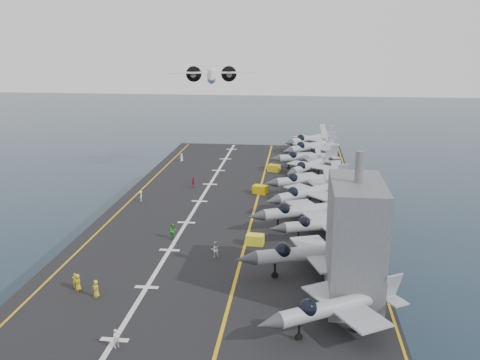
# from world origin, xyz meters

# --- Properties ---
(ground) EXTENTS (500.00, 500.00, 0.00)m
(ground) POSITION_xyz_m (0.00, 0.00, 0.00)
(ground) COLOR #142135
(ground) RESTS_ON ground
(hull) EXTENTS (36.00, 90.00, 10.00)m
(hull) POSITION_xyz_m (0.00, 0.00, 5.00)
(hull) COLOR #56595E
(hull) RESTS_ON ground
(flight_deck) EXTENTS (38.00, 92.00, 0.40)m
(flight_deck) POSITION_xyz_m (0.00, 0.00, 10.20)
(flight_deck) COLOR black
(flight_deck) RESTS_ON hull
(foul_line) EXTENTS (0.35, 90.00, 0.02)m
(foul_line) POSITION_xyz_m (3.00, 0.00, 10.42)
(foul_line) COLOR gold
(foul_line) RESTS_ON flight_deck
(landing_centerline) EXTENTS (0.50, 90.00, 0.02)m
(landing_centerline) POSITION_xyz_m (-6.00, 0.00, 10.42)
(landing_centerline) COLOR silver
(landing_centerline) RESTS_ON flight_deck
(deck_edge_port) EXTENTS (0.25, 90.00, 0.02)m
(deck_edge_port) POSITION_xyz_m (-17.00, 0.00, 10.42)
(deck_edge_port) COLOR gold
(deck_edge_port) RESTS_ON flight_deck
(deck_edge_stbd) EXTENTS (0.25, 90.00, 0.02)m
(deck_edge_stbd) POSITION_xyz_m (18.50, 0.00, 10.42)
(deck_edge_stbd) COLOR gold
(deck_edge_stbd) RESTS_ON flight_deck
(island_superstructure) EXTENTS (5.00, 10.00, 15.00)m
(island_superstructure) POSITION_xyz_m (15.00, -30.00, 17.90)
(island_superstructure) COLOR #56595E
(island_superstructure) RESTS_ON flight_deck
(fighter_jet_0) EXTENTS (16.83, 15.30, 4.86)m
(fighter_jet_0) POSITION_xyz_m (13.13, -36.12, 12.83)
(fighter_jet_0) COLOR #949AA4
(fighter_jet_0) RESTS_ON flight_deck
(fighter_jet_1) EXTENTS (17.63, 14.51, 5.26)m
(fighter_jet_1) POSITION_xyz_m (11.13, -24.77, 13.03)
(fighter_jet_1) COLOR #99A1AA
(fighter_jet_1) RESTS_ON flight_deck
(fighter_jet_2) EXTENTS (15.41, 12.76, 4.59)m
(fighter_jet_2) POSITION_xyz_m (13.08, -14.53, 12.69)
(fighter_jet_2) COLOR #A1A8B3
(fighter_jet_2) RESTS_ON flight_deck
(fighter_jet_3) EXTENTS (17.49, 15.16, 5.11)m
(fighter_jet_3) POSITION_xyz_m (10.55, -9.95, 12.95)
(fighter_jet_3) COLOR #97A1A8
(fighter_jet_3) RESTS_ON flight_deck
(fighter_jet_4) EXTENTS (17.36, 17.06, 5.07)m
(fighter_jet_4) POSITION_xyz_m (11.03, -1.18, 12.94)
(fighter_jet_4) COLOR gray
(fighter_jet_4) RESTS_ON flight_deck
(fighter_jet_5) EXTENTS (16.97, 14.48, 4.98)m
(fighter_jet_5) POSITION_xyz_m (11.45, 6.33, 12.89)
(fighter_jet_5) COLOR gray
(fighter_jet_5) RESTS_ON flight_deck
(fighter_jet_6) EXTENTS (14.87, 16.42, 4.75)m
(fighter_jet_6) POSITION_xyz_m (11.46, 16.64, 12.78)
(fighter_jet_6) COLOR #A1AAB1
(fighter_jet_6) RESTS_ON flight_deck
(fighter_jet_7) EXTENTS (15.91, 12.94, 4.78)m
(fighter_jet_7) POSITION_xyz_m (11.17, 23.72, 12.79)
(fighter_jet_7) COLOR gray
(fighter_jet_7) RESTS_ON flight_deck
(fighter_jet_8) EXTENTS (17.38, 17.51, 5.14)m
(fighter_jet_8) POSITION_xyz_m (12.03, 33.60, 12.97)
(fighter_jet_8) COLOR #9CA2AC
(fighter_jet_8) RESTS_ON flight_deck
(tow_cart_a) EXTENTS (2.31, 1.62, 1.31)m
(tow_cart_a) POSITION_xyz_m (4.23, -16.98, 11.06)
(tow_cart_a) COLOR yellow
(tow_cart_a) RESTS_ON flight_deck
(tow_cart_b) EXTENTS (2.64, 2.14, 1.37)m
(tow_cart_b) POSITION_xyz_m (3.19, 5.41, 11.09)
(tow_cart_b) COLOR yellow
(tow_cart_b) RESTS_ON flight_deck
(tow_cart_c) EXTENTS (2.56, 2.06, 1.33)m
(tow_cart_c) POSITION_xyz_m (4.73, 20.44, 11.07)
(tow_cart_c) COLOR yellow
(tow_cart_c) RESTS_ON flight_deck
(crew_0) EXTENTS (1.30, 1.24, 1.80)m
(crew_0) POSITION_xyz_m (-10.43, -32.57, 11.30)
(crew_0) COLOR gold
(crew_0) RESTS_ON flight_deck
(crew_1) EXTENTS (1.12, 0.94, 1.59)m
(crew_1) POSITION_xyz_m (-13.38, -30.77, 11.19)
(crew_1) COLOR #D7C108
(crew_1) RESTS_ON flight_deck
(crew_2) EXTENTS (1.41, 1.46, 2.04)m
(crew_2) POSITION_xyz_m (-6.43, -16.14, 11.42)
(crew_2) COLOR #268F27
(crew_2) RESTS_ON flight_deck
(crew_3) EXTENTS (0.96, 1.16, 1.66)m
(crew_3) POSITION_xyz_m (-15.29, -0.85, 11.23)
(crew_3) COLOR silver
(crew_3) RESTS_ON flight_deck
(crew_4) EXTENTS (1.10, 1.27, 1.78)m
(crew_4) POSITION_xyz_m (-8.51, 7.72, 11.29)
(crew_4) COLOR #AD1023
(crew_4) RESTS_ON flight_deck
(crew_5) EXTENTS (1.07, 1.17, 1.63)m
(crew_5) POSITION_xyz_m (-14.75, 26.81, 11.21)
(crew_5) COLOR white
(crew_5) RESTS_ON flight_deck
(crew_6) EXTENTS (1.15, 1.20, 1.67)m
(crew_6) POSITION_xyz_m (-5.43, -41.04, 11.23)
(crew_6) COLOR silver
(crew_6) RESTS_ON flight_deck
(crew_7) EXTENTS (1.31, 0.99, 1.98)m
(crew_7) POSITION_xyz_m (-0.11, -21.48, 11.39)
(crew_7) COLOR silver
(crew_7) RESTS_ON flight_deck
(transport_plane) EXTENTS (24.28, 18.44, 5.24)m
(transport_plane) POSITION_xyz_m (-13.22, 56.80, 25.28)
(transport_plane) COLOR silver
(fighter_jet_9) EXTENTS (17.38, 17.51, 5.14)m
(fighter_jet_9) POSITION_xyz_m (12.03, 42.10, 12.97)
(fighter_jet_9) COLOR #9CA2AC
(fighter_jet_9) RESTS_ON flight_deck
(crew_8) EXTENTS (1.30, 1.24, 1.80)m
(crew_8) POSITION_xyz_m (-12.81, -31.42, 11.30)
(crew_8) COLOR gold
(crew_8) RESTS_ON flight_deck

